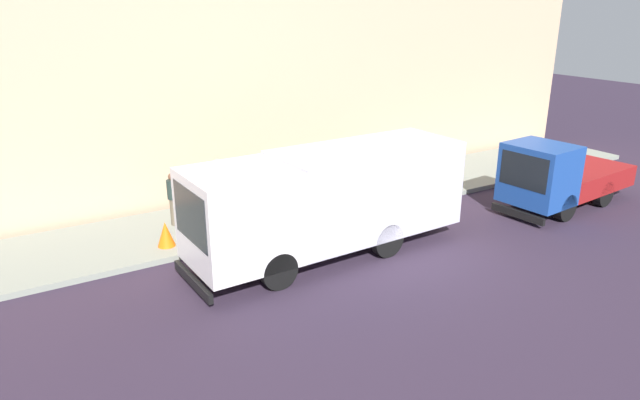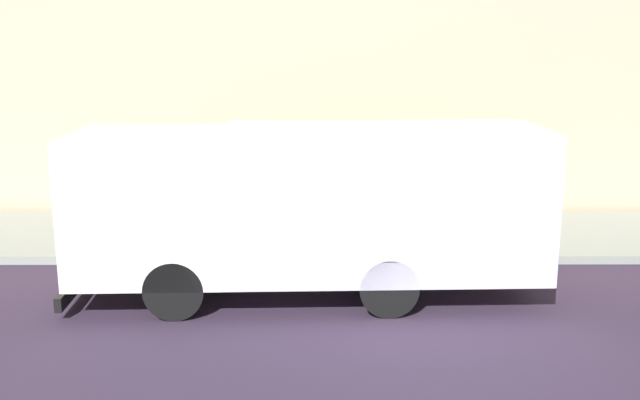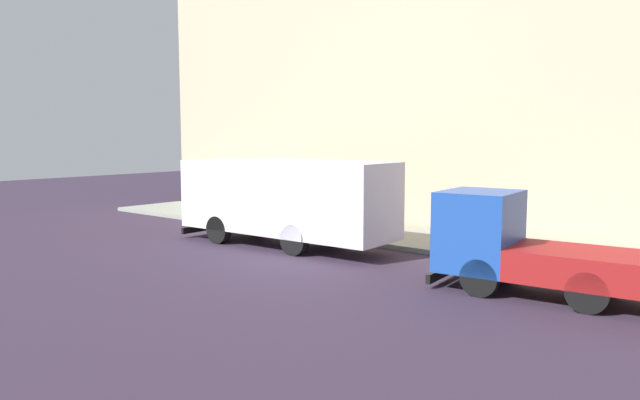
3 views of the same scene
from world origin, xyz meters
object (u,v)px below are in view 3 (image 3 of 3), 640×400
Objects in this scene: pedestrian_standing at (295,200)px; traffic_cone_orange at (258,214)px; large_utility_truck at (285,197)px; small_flatbed_truck at (528,248)px; pedestrian_third at (338,201)px; pedestrian_walking at (332,205)px.

traffic_cone_orange is at bearing 78.41° from pedestrian_standing.
large_utility_truck is 8.83m from small_flatbed_truck.
traffic_cone_orange is (2.57, 3.89, -1.16)m from large_utility_truck.
large_utility_truck reaches higher than pedestrian_third.
large_utility_truck reaches higher than pedestrian_walking.
traffic_cone_orange is (3.47, 12.66, -0.59)m from small_flatbed_truck.
large_utility_truck is 11.25× the size of traffic_cone_orange.
small_flatbed_truck is at bearing 172.59° from pedestrian_standing.
pedestrian_walking is at bearing 176.92° from pedestrian_standing.
small_flatbed_truck is 3.33× the size of pedestrian_third.
pedestrian_standing is at bearing -56.57° from pedestrian_third.
large_utility_truck is 3.24m from pedestrian_walking.
pedestrian_standing is at bearing 122.04° from pedestrian_walking.
traffic_cone_orange is (-1.48, 0.75, -0.53)m from pedestrian_standing.
pedestrian_walking is 2.45× the size of traffic_cone_orange.
large_utility_truck is 4.81m from traffic_cone_orange.
large_utility_truck is 5.04m from pedestrian_third.
pedestrian_third is at bearing 80.42° from pedestrian_walking.
pedestrian_third is (0.76, -1.76, 0.02)m from pedestrian_standing.
pedestrian_walking is at bearing 40.38° from pedestrian_third.
pedestrian_third reaches higher than traffic_cone_orange.
traffic_cone_orange is (-2.24, 2.51, -0.55)m from pedestrian_third.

